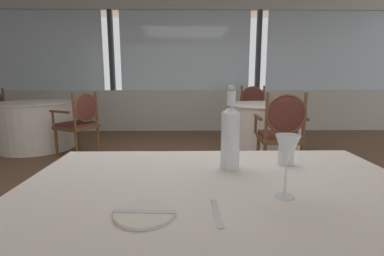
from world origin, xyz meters
name	(u,v)px	position (x,y,z in m)	size (l,w,h in m)	color
ground_plane	(183,197)	(0.00, 0.00, 0.00)	(12.49, 12.49, 0.00)	brown
window_wall_far	(185,79)	(0.00, 3.47, 1.08)	(9.61, 0.14, 2.69)	beige
side_plate	(144,214)	(-0.09, -1.80, 0.75)	(0.17, 0.17, 0.01)	silver
butter_knife	(144,212)	(-0.09, -1.80, 0.75)	(0.18, 0.02, 0.00)	silver
dinner_fork	(217,213)	(0.12, -1.79, 0.75)	(0.17, 0.02, 0.00)	silver
water_bottle	(230,135)	(0.22, -1.38, 0.89)	(0.08, 0.08, 0.36)	white
wine_glass	(287,152)	(0.36, -1.68, 0.90)	(0.08, 0.08, 0.21)	white
water_tumbler	(286,155)	(0.49, -1.32, 0.79)	(0.07, 0.07, 0.08)	white
background_table_0	(36,125)	(-2.36, 1.94, 0.37)	(1.15, 1.15, 0.74)	white
dining_chair_0_1	(80,119)	(-1.48, 1.47, 0.54)	(0.62, 0.65, 0.93)	brown
background_table_1	(264,129)	(1.16, 1.54, 0.37)	(1.09, 1.09, 0.74)	white
dining_chair_1_0	(253,109)	(1.22, 2.52, 0.56)	(0.56, 0.50, 0.97)	brown
dining_chair_1_1	(282,129)	(1.10, 0.57, 0.56)	(0.56, 0.50, 0.97)	brown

